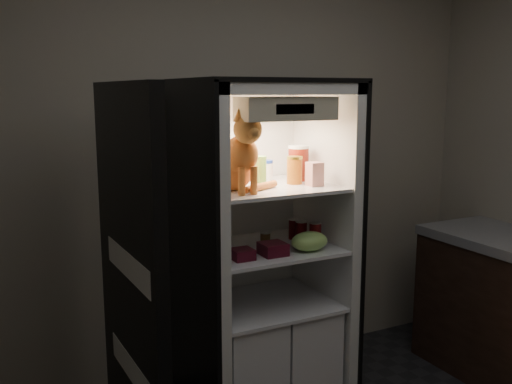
{
  "coord_description": "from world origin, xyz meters",
  "views": [
    {
      "loc": [
        -1.48,
        -1.43,
        1.81
      ],
      "look_at": [
        -0.07,
        1.32,
        1.26
      ],
      "focal_mm": 40.0,
      "sensor_mm": 36.0,
      "label": 1
    }
  ],
  "objects_px": {
    "parmesan_shaker": "(261,171)",
    "condiment_jar": "(265,238)",
    "tabby_cat": "(237,160)",
    "soda_can_c": "(315,234)",
    "mayo_tub": "(266,170)",
    "salsa_jar": "(295,170)",
    "berry_box_left": "(242,254)",
    "berry_box_right": "(273,249)",
    "pepper_jar": "(298,163)",
    "soda_can_b": "(301,232)",
    "soda_can_a": "(294,229)",
    "refrigerator": "(261,269)",
    "cream_carton": "(315,174)",
    "grape_bag": "(309,241)"
  },
  "relations": [
    {
      "from": "soda_can_a",
      "to": "grape_bag",
      "type": "xyz_separation_m",
      "value": [
        -0.06,
        -0.26,
        -0.01
      ]
    },
    {
      "from": "salsa_jar",
      "to": "soda_can_c",
      "type": "bearing_deg",
      "value": -34.79
    },
    {
      "from": "refrigerator",
      "to": "berry_box_left",
      "type": "xyz_separation_m",
      "value": [
        -0.23,
        -0.23,
        0.18
      ]
    },
    {
      "from": "cream_carton",
      "to": "soda_can_c",
      "type": "xyz_separation_m",
      "value": [
        0.04,
        0.04,
        -0.35
      ]
    },
    {
      "from": "soda_can_a",
      "to": "berry_box_right",
      "type": "relative_size",
      "value": 0.9
    },
    {
      "from": "condiment_jar",
      "to": "berry_box_right",
      "type": "bearing_deg",
      "value": -105.93
    },
    {
      "from": "tabby_cat",
      "to": "soda_can_a",
      "type": "bearing_deg",
      "value": 17.76
    },
    {
      "from": "soda_can_b",
      "to": "berry_box_right",
      "type": "distance_m",
      "value": 0.31
    },
    {
      "from": "parmesan_shaker",
      "to": "condiment_jar",
      "type": "bearing_deg",
      "value": -4.6
    },
    {
      "from": "pepper_jar",
      "to": "cream_carton",
      "type": "relative_size",
      "value": 1.56
    },
    {
      "from": "cream_carton",
      "to": "condiment_jar",
      "type": "distance_m",
      "value": 0.46
    },
    {
      "from": "tabby_cat",
      "to": "soda_can_c",
      "type": "bearing_deg",
      "value": -2.18
    },
    {
      "from": "tabby_cat",
      "to": "berry_box_right",
      "type": "relative_size",
      "value": 3.31
    },
    {
      "from": "soda_can_a",
      "to": "berry_box_left",
      "type": "height_order",
      "value": "soda_can_a"
    },
    {
      "from": "soda_can_b",
      "to": "soda_can_a",
      "type": "bearing_deg",
      "value": 88.19
    },
    {
      "from": "soda_can_b",
      "to": "refrigerator",
      "type": "bearing_deg",
      "value": 162.02
    },
    {
      "from": "refrigerator",
      "to": "tabby_cat",
      "type": "distance_m",
      "value": 0.71
    },
    {
      "from": "grape_bag",
      "to": "berry_box_right",
      "type": "bearing_deg",
      "value": 174.45
    },
    {
      "from": "soda_can_a",
      "to": "soda_can_b",
      "type": "xyz_separation_m",
      "value": [
        -0.0,
        -0.08,
        0.0
      ]
    },
    {
      "from": "parmesan_shaker",
      "to": "pepper_jar",
      "type": "distance_m",
      "value": 0.28
    },
    {
      "from": "parmesan_shaker",
      "to": "mayo_tub",
      "type": "bearing_deg",
      "value": 53.22
    },
    {
      "from": "soda_can_b",
      "to": "berry_box_left",
      "type": "bearing_deg",
      "value": -161.42
    },
    {
      "from": "mayo_tub",
      "to": "soda_can_c",
      "type": "relative_size",
      "value": 0.93
    },
    {
      "from": "refrigerator",
      "to": "salsa_jar",
      "type": "height_order",
      "value": "refrigerator"
    },
    {
      "from": "tabby_cat",
      "to": "berry_box_left",
      "type": "bearing_deg",
      "value": -98.7
    },
    {
      "from": "soda_can_a",
      "to": "berry_box_left",
      "type": "bearing_deg",
      "value": -152.59
    },
    {
      "from": "mayo_tub",
      "to": "salsa_jar",
      "type": "relative_size",
      "value": 0.76
    },
    {
      "from": "tabby_cat",
      "to": "salsa_jar",
      "type": "bearing_deg",
      "value": 7.93
    },
    {
      "from": "berry_box_left",
      "to": "berry_box_right",
      "type": "distance_m",
      "value": 0.18
    },
    {
      "from": "salsa_jar",
      "to": "berry_box_left",
      "type": "distance_m",
      "value": 0.58
    },
    {
      "from": "mayo_tub",
      "to": "grape_bag",
      "type": "height_order",
      "value": "mayo_tub"
    },
    {
      "from": "refrigerator",
      "to": "berry_box_right",
      "type": "height_order",
      "value": "refrigerator"
    },
    {
      "from": "cream_carton",
      "to": "berry_box_left",
      "type": "height_order",
      "value": "cream_carton"
    },
    {
      "from": "pepper_jar",
      "to": "condiment_jar",
      "type": "distance_m",
      "value": 0.49
    },
    {
      "from": "parmesan_shaker",
      "to": "berry_box_left",
      "type": "height_order",
      "value": "parmesan_shaker"
    },
    {
      "from": "grape_bag",
      "to": "condiment_jar",
      "type": "bearing_deg",
      "value": 128.06
    },
    {
      "from": "refrigerator",
      "to": "parmesan_shaker",
      "type": "height_order",
      "value": "refrigerator"
    },
    {
      "from": "soda_can_a",
      "to": "pepper_jar",
      "type": "bearing_deg",
      "value": 17.0
    },
    {
      "from": "tabby_cat",
      "to": "soda_can_b",
      "type": "distance_m",
      "value": 0.64
    },
    {
      "from": "pepper_jar",
      "to": "salsa_jar",
      "type": "bearing_deg",
      "value": -130.52
    },
    {
      "from": "condiment_jar",
      "to": "soda_can_c",
      "type": "bearing_deg",
      "value": -23.18
    },
    {
      "from": "berry_box_right",
      "to": "soda_can_a",
      "type": "bearing_deg",
      "value": 40.96
    },
    {
      "from": "mayo_tub",
      "to": "soda_can_b",
      "type": "distance_m",
      "value": 0.42
    },
    {
      "from": "pepper_jar",
      "to": "soda_can_c",
      "type": "relative_size",
      "value": 1.6
    },
    {
      "from": "pepper_jar",
      "to": "berry_box_right",
      "type": "height_order",
      "value": "pepper_jar"
    },
    {
      "from": "refrigerator",
      "to": "pepper_jar",
      "type": "distance_m",
      "value": 0.65
    },
    {
      "from": "cream_carton",
      "to": "berry_box_left",
      "type": "relative_size",
      "value": 1.18
    },
    {
      "from": "refrigerator",
      "to": "condiment_jar",
      "type": "height_order",
      "value": "refrigerator"
    },
    {
      "from": "soda_can_c",
      "to": "cream_carton",
      "type": "bearing_deg",
      "value": -133.64
    },
    {
      "from": "parmesan_shaker",
      "to": "pepper_jar",
      "type": "bearing_deg",
      "value": 11.41
    }
  ]
}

